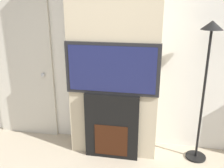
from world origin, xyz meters
TOP-DOWN VIEW (x-y plane):
  - wall_back at (0.00, 2.03)m, footprint 6.00×0.06m
  - chimney_breast at (0.00, 1.80)m, footprint 1.12×0.40m
  - fireplace at (0.00, 1.60)m, footprint 0.68×0.15m
  - television at (0.00, 1.60)m, footprint 1.14×0.07m
  - floor_lamp at (1.09, 1.74)m, footprint 0.26×0.26m
  - entry_door at (-1.37, 1.97)m, footprint 0.91×0.09m

SIDE VIEW (x-z plane):
  - fireplace at x=0.00m, z-range 0.00..0.88m
  - entry_door at x=-1.37m, z-range 0.00..1.99m
  - television at x=0.00m, z-range 0.88..1.51m
  - floor_lamp at x=1.09m, z-range 0.39..2.14m
  - wall_back at x=0.00m, z-range 0.00..2.70m
  - chimney_breast at x=0.00m, z-range 0.00..2.70m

